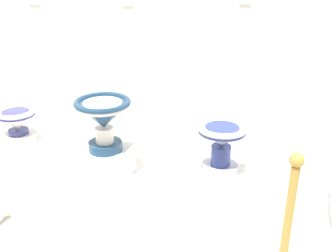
# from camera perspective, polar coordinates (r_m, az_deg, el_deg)

# --- Properties ---
(wall_back) EXTENTS (4.39, 0.06, 2.80)m
(wall_back) POSITION_cam_1_polar(r_m,az_deg,el_deg) (3.18, 2.56, 16.57)
(wall_back) COLOR white
(wall_back) RESTS_ON ground_plane
(display_platform) EXTENTS (3.65, 0.95, 0.14)m
(display_platform) POSITION_cam_1_polar(r_m,az_deg,el_deg) (3.15, -0.60, -9.40)
(display_platform) COLOR white
(display_platform) RESTS_ON ground_plane
(plinth_block_leftmost) EXTENTS (0.35, 0.33, 0.13)m
(plinth_block_leftmost) POSITION_cam_1_polar(r_m,az_deg,el_deg) (3.77, -20.42, -2.84)
(plinth_block_leftmost) COLOR white
(plinth_block_leftmost) RESTS_ON display_platform
(antique_toilet_leftmost) EXTENTS (0.34, 0.34, 0.29)m
(antique_toilet_leftmost) POSITION_cam_1_polar(r_m,az_deg,el_deg) (3.68, -20.93, 0.57)
(antique_toilet_leftmost) COLOR white
(antique_toilet_leftmost) RESTS_ON plinth_block_leftmost
(plinth_block_pale_glazed) EXTENTS (0.33, 0.38, 0.25)m
(plinth_block_pale_glazed) POSITION_cam_1_polar(r_m,az_deg,el_deg) (3.16, -8.84, -5.44)
(plinth_block_pale_glazed) COLOR white
(plinth_block_pale_glazed) RESTS_ON display_platform
(antique_toilet_pale_glazed) EXTENTS (0.42, 0.42, 0.41)m
(antique_toilet_pale_glazed) POSITION_cam_1_polar(r_m,az_deg,el_deg) (2.99, -9.31, 1.44)
(antique_toilet_pale_glazed) COLOR navy
(antique_toilet_pale_glazed) RESTS_ON plinth_block_pale_glazed
(plinth_block_tall_cobalt) EXTENTS (0.32, 0.39, 0.21)m
(plinth_block_tall_cobalt) POSITION_cam_1_polar(r_m,az_deg,el_deg) (2.90, 7.35, -8.56)
(plinth_block_tall_cobalt) COLOR white
(plinth_block_tall_cobalt) RESTS_ON display_platform
(antique_toilet_tall_cobalt) EXTENTS (0.35, 0.35, 0.37)m
(antique_toilet_tall_cobalt) POSITION_cam_1_polar(r_m,az_deg,el_deg) (2.73, 7.73, -2.08)
(antique_toilet_tall_cobalt) COLOR silver
(antique_toilet_tall_cobalt) RESTS_ON plinth_block_tall_cobalt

